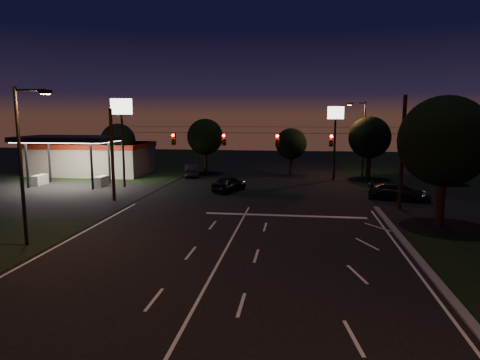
% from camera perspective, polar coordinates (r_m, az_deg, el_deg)
% --- Properties ---
extents(ground, '(140.00, 140.00, 0.00)m').
position_cam_1_polar(ground, '(21.61, -3.21, -11.55)').
color(ground, black).
rests_on(ground, ground).
extents(cross_street_left, '(20.00, 16.00, 0.02)m').
position_cam_1_polar(cross_street_left, '(43.79, -25.47, -1.99)').
color(cross_street_left, black).
rests_on(cross_street_left, ground).
extents(edge_line_right, '(0.14, 40.00, 0.01)m').
position_cam_1_polar(edge_line_right, '(16.80, 28.58, -18.83)').
color(edge_line_right, silver).
rests_on(edge_line_right, ground).
extents(center_line, '(0.14, 40.00, 0.01)m').
position_cam_1_polar(center_line, '(16.26, -7.48, -18.73)').
color(center_line, silver).
rests_on(center_line, ground).
extents(stop_bar, '(12.00, 0.50, 0.01)m').
position_cam_1_polar(stop_bar, '(32.28, 5.98, -4.73)').
color(stop_bar, silver).
rests_on(stop_bar, ground).
extents(utility_pole_right, '(0.30, 0.30, 9.00)m').
position_cam_1_polar(utility_pole_right, '(36.59, 20.43, -3.65)').
color(utility_pole_right, black).
rests_on(utility_pole_right, ground).
extents(utility_pole_left, '(0.28, 0.28, 8.00)m').
position_cam_1_polar(utility_pole_left, '(39.08, -16.41, -2.69)').
color(utility_pole_left, black).
rests_on(utility_pole_left, ground).
extents(signal_span, '(24.00, 0.40, 1.56)m').
position_cam_1_polar(signal_span, '(35.14, 1.40, 5.48)').
color(signal_span, black).
rests_on(signal_span, ground).
extents(gas_station, '(14.20, 16.10, 5.25)m').
position_cam_1_polar(gas_station, '(56.74, -19.28, 3.06)').
color(gas_station, gray).
rests_on(gas_station, ground).
extents(pole_sign_left_near, '(2.20, 0.30, 9.10)m').
position_cam_1_polar(pole_sign_left_near, '(45.57, -15.49, 7.76)').
color(pole_sign_left_near, black).
rests_on(pole_sign_left_near, ground).
extents(pole_sign_right, '(1.80, 0.30, 8.40)m').
position_cam_1_polar(pole_sign_right, '(50.08, 12.59, 7.08)').
color(pole_sign_right, black).
rests_on(pole_sign_right, ground).
extents(street_light_left, '(2.20, 0.35, 9.00)m').
position_cam_1_polar(street_light_left, '(26.73, -26.82, 2.97)').
color(street_light_left, black).
rests_on(street_light_left, ground).
extents(street_light_right_far, '(2.20, 0.35, 9.00)m').
position_cam_1_polar(street_light_right_far, '(52.45, 15.92, 5.93)').
color(street_light_right_far, black).
rests_on(street_light_right_far, ground).
extents(tree_right_near, '(6.00, 6.00, 8.76)m').
position_cam_1_polar(tree_right_near, '(31.61, 25.58, 4.59)').
color(tree_right_near, black).
rests_on(tree_right_near, ground).
extents(tree_far_a, '(4.20, 4.20, 6.42)m').
position_cam_1_polar(tree_far_a, '(54.70, -15.86, 5.00)').
color(tree_far_a, black).
rests_on(tree_far_a, ground).
extents(tree_far_b, '(4.60, 4.60, 6.98)m').
position_cam_1_polar(tree_far_b, '(55.39, -4.62, 5.71)').
color(tree_far_b, black).
rests_on(tree_far_b, ground).
extents(tree_far_c, '(3.80, 3.80, 5.86)m').
position_cam_1_polar(tree_far_c, '(53.13, 6.85, 4.78)').
color(tree_far_c, black).
rests_on(tree_far_c, ground).
extents(tree_far_d, '(4.80, 4.80, 7.30)m').
position_cam_1_polar(tree_far_d, '(51.73, 16.89, 5.39)').
color(tree_far_d, black).
rests_on(tree_far_d, ground).
extents(tree_far_e, '(4.00, 4.00, 6.18)m').
position_cam_1_polar(tree_far_e, '(51.69, 26.02, 4.09)').
color(tree_far_e, black).
rests_on(tree_far_e, ground).
extents(car_oncoming_a, '(3.24, 4.85, 1.53)m').
position_cam_1_polar(car_oncoming_a, '(41.98, -1.46, -0.50)').
color(car_oncoming_a, black).
rests_on(car_oncoming_a, ground).
extents(car_oncoming_b, '(2.88, 4.94, 1.54)m').
position_cam_1_polar(car_oncoming_b, '(52.42, -6.52, 1.29)').
color(car_oncoming_b, black).
rests_on(car_oncoming_b, ground).
extents(car_cross, '(5.65, 3.45, 1.53)m').
position_cam_1_polar(car_cross, '(40.20, 20.47, -1.47)').
color(car_cross, black).
rests_on(car_cross, ground).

